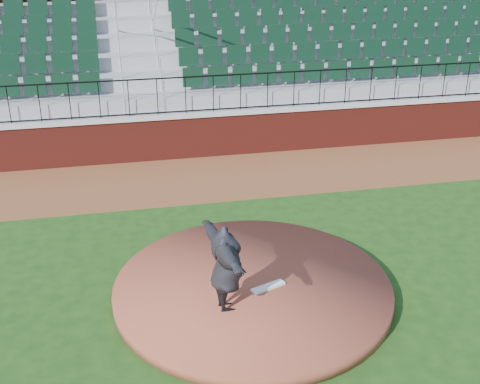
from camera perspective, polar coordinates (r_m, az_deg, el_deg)
ground at (r=11.91m, az=1.48°, el=-8.66°), size 90.00×90.00×0.00m
warning_track at (r=16.60m, az=-2.73°, el=1.40°), size 34.00×3.20×0.01m
field_wall at (r=17.86m, az=-3.60°, el=5.13°), size 34.00×0.35×1.20m
wall_cap at (r=17.66m, az=-3.65°, el=7.12°), size 34.00×0.45×0.10m
wall_railing at (r=17.50m, az=-3.70°, el=8.84°), size 34.00×0.05×1.00m
seating_stands at (r=20.01m, az=-4.90°, el=12.26°), size 34.00×5.10×4.60m
concourse_wall at (r=22.66m, az=-5.86°, el=14.82°), size 34.00×0.50×5.50m
pitchers_mound at (r=11.62m, az=1.15°, el=-8.83°), size 5.06×5.06×0.25m
pitching_rubber at (r=11.43m, az=2.57°, el=-8.60°), size 0.67×0.38×0.04m
pitcher at (r=10.49m, az=-1.24°, el=-6.91°), size 0.78×2.01×1.59m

